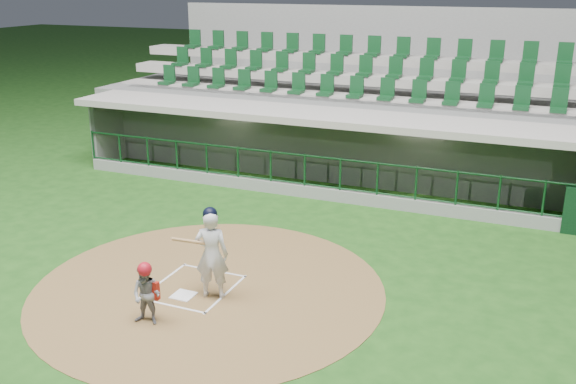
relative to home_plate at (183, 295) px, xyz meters
name	(u,v)px	position (x,y,z in m)	size (l,w,h in m)	color
ground	(201,282)	(0.00, 0.70, -0.02)	(120.00, 120.00, 0.00)	#194513
dirt_circle	(209,288)	(0.30, 0.50, -0.02)	(7.20, 7.20, 0.01)	brown
home_plate	(183,295)	(0.00, 0.00, 0.00)	(0.43, 0.43, 0.02)	white
batter_box_chalk	(194,287)	(0.00, 0.40, 0.00)	(1.55, 1.80, 0.01)	white
dugout_structure	(331,150)	(0.15, 8.51, 0.94)	(16.40, 3.70, 3.00)	gray
seating_deck	(356,116)	(0.00, 11.61, 1.40)	(17.00, 6.72, 5.15)	slate
batter	(211,253)	(0.56, 0.21, 0.93)	(0.92, 0.94, 1.90)	silver
catcher	(147,293)	(-0.03, -1.16, 0.59)	(0.59, 0.48, 1.22)	gray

